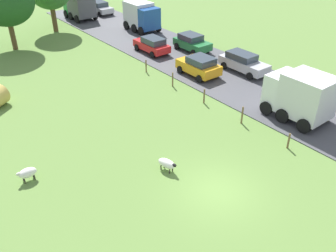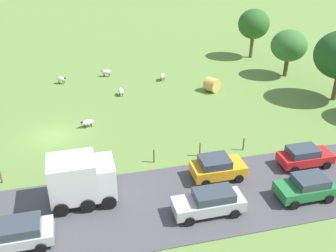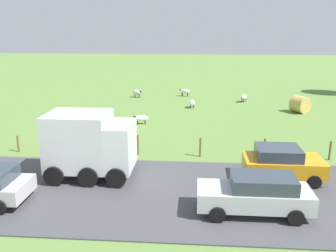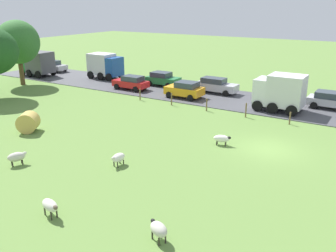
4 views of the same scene
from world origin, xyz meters
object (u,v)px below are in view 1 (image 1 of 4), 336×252
(sheep_4, at_px, (27,173))
(car_2, at_px, (243,62))
(truck_0, at_px, (79,5))
(car_4, at_px, (100,7))
(car_3, at_px, (152,45))
(car_7, at_px, (192,42))
(truck_2, at_px, (300,95))
(car_0, at_px, (199,66))
(truck_1, at_px, (141,16))
(tree_2, at_px, (5,1))
(sheep_0, at_px, (167,164))

(sheep_4, height_order, car_2, car_2)
(truck_0, height_order, car_4, truck_0)
(car_3, distance_m, car_7, 4.00)
(car_4, bearing_deg, truck_2, -95.58)
(truck_0, relative_size, car_3, 1.08)
(sheep_4, height_order, car_0, car_0)
(truck_1, bearing_deg, truck_0, 110.57)
(tree_2, distance_m, truck_2, 28.24)
(tree_2, bearing_deg, sheep_4, -106.72)
(truck_0, height_order, truck_2, truck_2)
(car_0, relative_size, car_3, 0.94)
(car_4, bearing_deg, tree_2, -153.24)
(truck_2, height_order, car_2, truck_2)
(sheep_0, xyz_separation_m, car_4, (13.74, 31.99, 0.38))
(sheep_0, distance_m, car_4, 34.82)
(sheep_0, distance_m, truck_0, 32.82)
(car_4, xyz_separation_m, car_7, (0.05, -18.45, 0.04))
(sheep_0, distance_m, truck_1, 26.16)
(car_3, bearing_deg, truck_2, -89.24)
(car_0, bearing_deg, car_3, 89.04)
(truck_0, height_order, car_0, truck_0)
(car_4, bearing_deg, sheep_4, -125.56)
(sheep_4, height_order, truck_2, truck_2)
(sheep_0, bearing_deg, car_3, 56.39)
(car_3, relative_size, car_7, 1.04)
(truck_0, relative_size, car_2, 0.96)
(truck_1, relative_size, truck_2, 1.02)
(car_2, distance_m, car_7, 6.79)
(sheep_0, distance_m, sheep_4, 7.44)
(car_2, bearing_deg, truck_2, -112.59)
(truck_0, distance_m, car_4, 3.58)
(tree_2, height_order, truck_2, tree_2)
(sheep_4, bearing_deg, car_3, 34.86)
(truck_1, bearing_deg, car_0, -104.51)
(tree_2, distance_m, car_2, 23.21)
(car_4, bearing_deg, car_0, -98.62)
(sheep_4, xyz_separation_m, truck_0, (16.72, 27.19, 1.28))
(tree_2, relative_size, truck_0, 1.63)
(tree_2, relative_size, car_0, 1.88)
(truck_0, height_order, car_7, truck_0)
(tree_2, relative_size, car_7, 1.84)
(sheep_0, bearing_deg, car_7, 44.48)
(sheep_0, height_order, truck_1, truck_1)
(truck_1, bearing_deg, car_7, -89.60)
(tree_2, distance_m, car_7, 18.36)
(truck_2, bearing_deg, tree_2, 111.93)
(sheep_0, distance_m, car_3, 18.62)
(truck_1, distance_m, car_7, 8.74)
(truck_0, bearing_deg, car_7, -79.07)
(tree_2, distance_m, car_4, 15.84)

